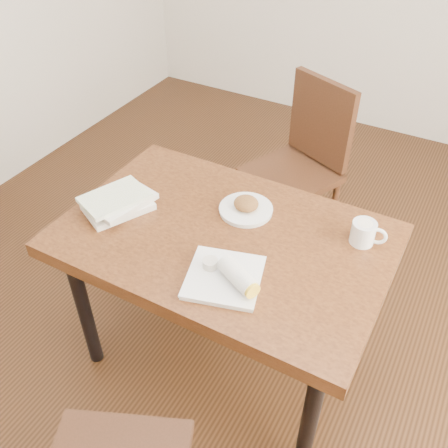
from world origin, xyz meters
The scene contains 7 objects.
ground centered at (0.00, 0.00, -0.01)m, with size 4.00×5.00×0.01m, color #472814.
table centered at (0.00, 0.00, 0.67)m, with size 1.22×0.81×0.75m.
chair_far centered at (-0.05, 0.95, 0.55)m, with size 0.55×0.55×0.95m.
plate_scone centered at (0.01, 0.16, 0.77)m, with size 0.21×0.21×0.07m.
coffee_mug centered at (0.47, 0.21, 0.80)m, with size 0.13×0.09×0.09m.
plate_burrito centered at (0.13, -0.21, 0.78)m, with size 0.31×0.31×0.08m.
book_stack centered at (-0.44, -0.07, 0.78)m, with size 0.27×0.30×0.07m.
Camera 1 is at (0.69, -1.23, 1.98)m, focal length 40.00 mm.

